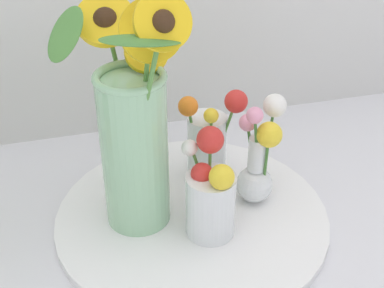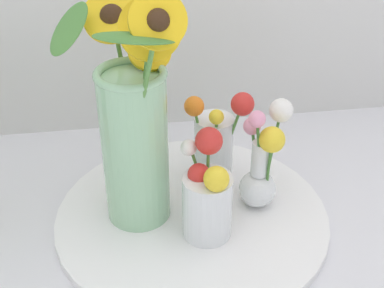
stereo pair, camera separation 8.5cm
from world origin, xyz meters
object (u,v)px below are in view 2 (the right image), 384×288
(vase_bulb_right, at_px, (262,163))
(mason_jar_sunflowers, at_px, (135,129))
(serving_tray, at_px, (192,217))
(vase_small_center, at_px, (207,196))
(vase_small_back, at_px, (215,143))

(vase_bulb_right, bearing_deg, mason_jar_sunflowers, 178.53)
(serving_tray, distance_m, vase_small_center, 0.10)
(serving_tray, distance_m, vase_small_back, 0.14)
(mason_jar_sunflowers, height_order, vase_small_center, mason_jar_sunflowers)
(vase_small_center, distance_m, vase_small_back, 0.15)
(vase_small_center, height_order, vase_bulb_right, vase_bulb_right)
(vase_small_center, xyz_separation_m, vase_small_back, (0.04, 0.14, 0.01))
(serving_tray, height_order, mason_jar_sunflowers, mason_jar_sunflowers)
(vase_small_center, bearing_deg, serving_tray, 109.27)
(serving_tray, height_order, vase_small_center, vase_small_center)
(serving_tray, xyz_separation_m, vase_bulb_right, (0.12, 0.01, 0.09))
(vase_bulb_right, bearing_deg, vase_small_back, 129.49)
(mason_jar_sunflowers, distance_m, vase_small_back, 0.18)
(vase_small_back, bearing_deg, mason_jar_sunflowers, -152.41)
(vase_small_center, relative_size, vase_bulb_right, 0.94)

